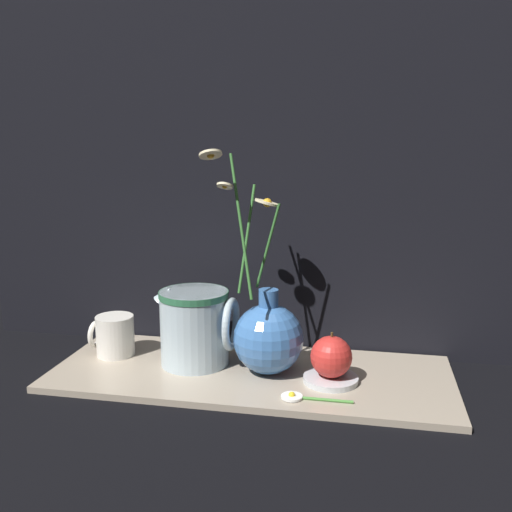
{
  "coord_description": "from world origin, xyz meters",
  "views": [
    {
      "loc": [
        0.2,
        -0.97,
        0.43
      ],
      "look_at": [
        0.01,
        0.0,
        0.23
      ],
      "focal_mm": 40.0,
      "sensor_mm": 36.0,
      "label": 1
    }
  ],
  "objects": [
    {
      "name": "shelf",
      "position": [
        0.0,
        0.0,
        0.01
      ],
      "size": [
        0.73,
        0.29,
        0.01
      ],
      "color": "tan",
      "rests_on": "ground_plane"
    },
    {
      "name": "ground_plane",
      "position": [
        0.0,
        0.0,
        0.0
      ],
      "size": [
        6.0,
        6.0,
        0.0
      ],
      "primitive_type": "plane",
      "color": "black"
    },
    {
      "name": "ceramic_pitcher",
      "position": [
        -0.11,
        0.02,
        0.09
      ],
      "size": [
        0.16,
        0.13,
        0.15
      ],
      "color": "silver",
      "rests_on": "shelf"
    },
    {
      "name": "orange_fruit",
      "position": [
        0.15,
        -0.02,
        0.06
      ],
      "size": [
        0.07,
        0.07,
        0.08
      ],
      "color": "red",
      "rests_on": "saucer_plate"
    },
    {
      "name": "yellow_mug",
      "position": [
        -0.28,
        0.03,
        0.05
      ],
      "size": [
        0.08,
        0.07,
        0.08
      ],
      "color": "silver",
      "rests_on": "shelf"
    },
    {
      "name": "vase_with_flowers",
      "position": [
        0.03,
        0.0,
        0.08
      ],
      "size": [
        0.18,
        0.15,
        0.4
      ],
      "color": "#3F72B7",
      "rests_on": "shelf"
    },
    {
      "name": "backdrop_wall",
      "position": [
        0.0,
        0.16,
        0.55
      ],
      "size": [
        1.23,
        0.02,
        1.1
      ],
      "color": "black",
      "rests_on": "ground_plane"
    },
    {
      "name": "saucer_plate",
      "position": [
        0.15,
        -0.02,
        0.02
      ],
      "size": [
        0.1,
        0.1,
        0.01
      ],
      "color": "silver",
      "rests_on": "shelf"
    },
    {
      "name": "loose_daisy",
      "position": [
        0.1,
        -0.1,
        0.02
      ],
      "size": [
        0.12,
        0.04,
        0.01
      ],
      "color": "#4C8E3D",
      "rests_on": "shelf"
    }
  ]
}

